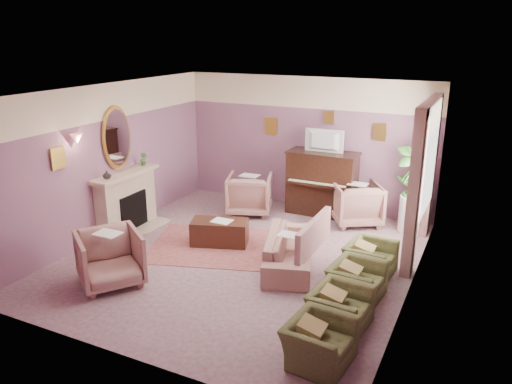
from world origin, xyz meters
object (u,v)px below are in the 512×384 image
at_px(television, 323,139).
at_px(floral_armchair_front, 110,256).
at_px(coffee_table, 220,232).
at_px(side_table, 413,214).
at_px(sofa, 290,244).
at_px(olive_chair_c, 357,276).
at_px(olive_chair_a, 319,336).
at_px(floral_armchair_right, 357,201).
at_px(piano, 322,184).
at_px(olive_chair_b, 340,302).
at_px(floral_armchair_left, 250,192).
at_px(olive_chair_d, 371,254).

bearing_deg(television, floral_armchair_front, -113.46).
bearing_deg(coffee_table, side_table, 35.56).
xyz_separation_m(television, coffee_table, (-1.13, -2.28, -1.38)).
bearing_deg(sofa, olive_chair_c, -24.19).
distance_m(television, olive_chair_a, 5.14).
xyz_separation_m(coffee_table, side_table, (3.02, 2.16, 0.12)).
distance_m(television, floral_armchair_front, 4.82).
xyz_separation_m(floral_armchair_front, olive_chair_c, (3.46, 1.21, -0.12)).
distance_m(coffee_table, floral_armchair_right, 2.86).
bearing_deg(sofa, piano, 97.37).
relative_size(coffee_table, floral_armchair_right, 1.08).
bearing_deg(piano, olive_chair_c, -63.09).
bearing_deg(olive_chair_b, coffee_table, 149.12).
relative_size(floral_armchair_left, olive_chair_b, 1.16).
height_order(coffee_table, olive_chair_c, olive_chair_c).
relative_size(coffee_table, floral_armchair_front, 1.08).
relative_size(floral_armchair_right, olive_chair_a, 1.16).
bearing_deg(olive_chair_c, floral_armchair_front, -160.73).
bearing_deg(olive_chair_a, sofa, 119.74).
bearing_deg(side_table, piano, 174.65).
bearing_deg(side_table, coffee_table, -144.44).
bearing_deg(olive_chair_d, television, 125.08).
xyz_separation_m(television, floral_armchair_front, (-1.87, -4.30, -1.14)).
height_order(floral_armchair_left, olive_chair_d, floral_armchair_left).
bearing_deg(olive_chair_a, olive_chair_c, 90.00).
distance_m(olive_chair_b, olive_chair_c, 0.82).
height_order(sofa, olive_chair_d, sofa).
bearing_deg(olive_chair_d, coffee_table, -179.69).
relative_size(floral_armchair_left, olive_chair_a, 1.16).
height_order(piano, olive_chair_a, piano).
relative_size(floral_armchair_front, olive_chair_b, 1.16).
height_order(piano, olive_chair_b, piano).
relative_size(floral_armchair_front, side_table, 1.32).
bearing_deg(floral_armchair_front, side_table, 48.00).
relative_size(olive_chair_b, olive_chair_d, 1.00).
bearing_deg(coffee_table, floral_armchair_front, -110.17).
bearing_deg(coffee_table, olive_chair_b, -30.88).
distance_m(floral_armchair_right, olive_chair_c, 2.99).
bearing_deg(olive_chair_c, piano, 116.91).
relative_size(floral_armchair_left, olive_chair_c, 1.16).
distance_m(olive_chair_a, side_table, 4.61).
relative_size(television, floral_armchair_right, 0.86).
xyz_separation_m(floral_armchair_front, side_table, (3.76, 4.17, -0.11)).
height_order(television, olive_chair_c, television).
bearing_deg(olive_chair_b, side_table, 85.51).
bearing_deg(floral_armchair_left, olive_chair_c, -40.20).
xyz_separation_m(olive_chair_a, side_table, (0.30, 4.60, 0.00)).
height_order(floral_armchair_front, side_table, floral_armchair_front).
distance_m(floral_armchair_left, olive_chair_b, 4.46).
height_order(floral_armchair_front, olive_chair_d, floral_armchair_front).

